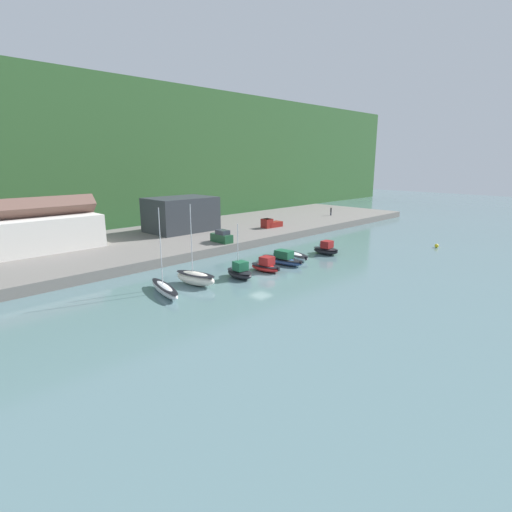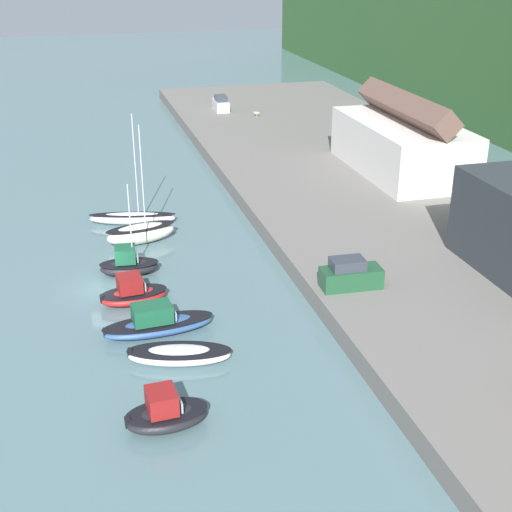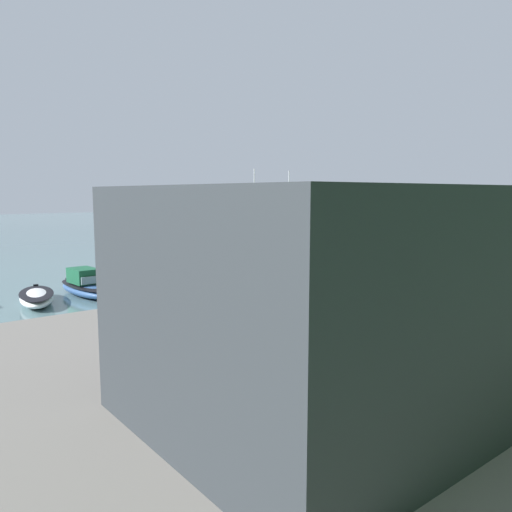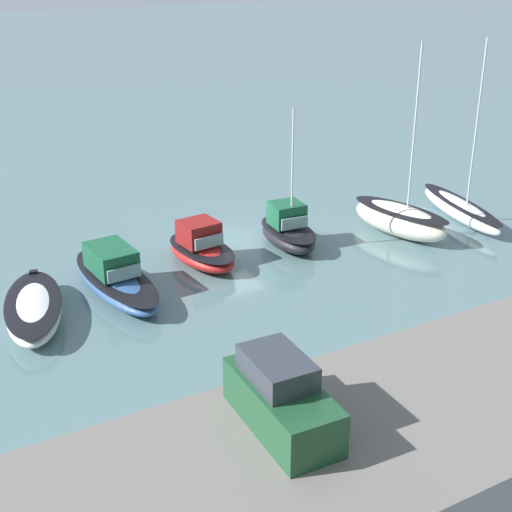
# 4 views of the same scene
# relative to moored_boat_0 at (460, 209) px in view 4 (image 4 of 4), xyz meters

# --- Properties ---
(ground_plane) EXTENTS (320.00, 320.00, 0.00)m
(ground_plane) POSITION_rel_moored_boat_0_xyz_m (12.64, -3.31, -0.62)
(ground_plane) COLOR slate
(moored_boat_0) EXTENTS (3.19, 7.94, 10.02)m
(moored_boat_0) POSITION_rel_moored_boat_0_xyz_m (0.00, 0.00, 0.00)
(moored_boat_0) COLOR white
(moored_boat_0) RESTS_ON ground_plane
(moored_boat_1) EXTENTS (3.26, 6.26, 10.08)m
(moored_boat_1) POSITION_rel_moored_boat_0_xyz_m (4.61, 0.22, 0.29)
(moored_boat_1) COLOR white
(moored_boat_1) RESTS_ON ground_plane
(moored_boat_2) EXTENTS (2.65, 4.66, 7.21)m
(moored_boat_2) POSITION_rel_moored_boat_0_xyz_m (10.59, -1.42, 0.21)
(moored_boat_2) COLOR black
(moored_boat_2) RESTS_ON ground_plane
(moored_boat_3) EXTENTS (2.79, 4.93, 2.12)m
(moored_boat_3) POSITION_rel_moored_boat_0_xyz_m (15.42, -1.61, 0.13)
(moored_boat_3) COLOR red
(moored_boat_3) RESTS_ON ground_plane
(moored_boat_4) EXTENTS (2.84, 7.44, 2.10)m
(moored_boat_4) POSITION_rel_moored_boat_0_xyz_m (20.14, -0.56, 0.12)
(moored_boat_4) COLOR #33568E
(moored_boat_4) RESTS_ON ground_plane
(moored_boat_5) EXTENTS (3.78, 6.73, 0.93)m
(moored_boat_5) POSITION_rel_moored_boat_0_xyz_m (23.92, 0.24, -0.11)
(moored_boat_5) COLOR white
(moored_boat_5) RESTS_ON ground_plane
(parked_car_1) EXTENTS (1.98, 4.27, 2.16)m
(parked_car_1) POSITION_rel_moored_boat_0_xyz_m (19.73, 12.93, 1.73)
(parked_car_1) COLOR #1E4C2D
(parked_car_1) RESTS_ON quay_promenade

